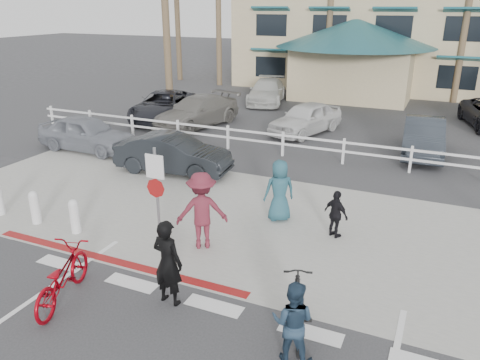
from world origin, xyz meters
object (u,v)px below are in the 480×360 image
at_px(sign_post, 157,194).
at_px(bike_black, 298,307).
at_px(bike_red, 62,277).
at_px(car_red_compact, 87,133).
at_px(car_white_sedan, 173,154).

relative_size(sign_post, bike_black, 1.54).
height_order(bike_red, bike_black, bike_black).
bearing_deg(bike_red, sign_post, -118.94).
relative_size(sign_post, bike_red, 1.37).
bearing_deg(bike_red, car_red_compact, -67.92).
bearing_deg(sign_post, car_white_sedan, 118.26).
height_order(sign_post, bike_red, sign_post).
relative_size(bike_black, car_white_sedan, 0.46).
xyz_separation_m(bike_red, car_red_compact, (-6.73, 8.46, 0.16)).
bearing_deg(bike_black, sign_post, -41.88).
relative_size(bike_red, car_white_sedan, 0.51).
distance_m(sign_post, bike_black, 4.47).
bearing_deg(sign_post, bike_red, -102.51).
relative_size(sign_post, car_red_compact, 0.69).
distance_m(sign_post, car_red_compact, 9.37).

